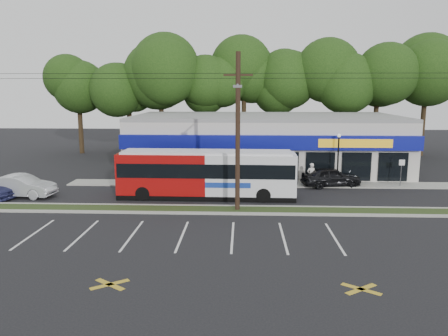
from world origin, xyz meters
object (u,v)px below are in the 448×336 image
object	(u,v)px
metrobus	(207,173)
car_dark	(331,177)
lamp_post	(338,153)
sign_post	(401,168)
pedestrian_b	(279,176)
utility_pole	(235,127)
car_silver	(21,186)
pedestrian_a	(311,175)

from	to	relation	value
metrobus	car_dark	distance (m)	10.53
lamp_post	car_dark	size ratio (longest dim) A/B	0.90
sign_post	pedestrian_b	xyz separation A→B (m)	(-9.69, -0.07, -0.75)
utility_pole	car_silver	distance (m)	16.57
car_silver	pedestrian_b	size ratio (longest dim) A/B	3.05
lamp_post	pedestrian_a	distance (m)	2.76
pedestrian_a	metrobus	bearing A→B (deg)	13.63
pedestrian_a	lamp_post	bearing A→B (deg)	175.28
lamp_post	metrobus	world-z (taller)	lamp_post
car_silver	pedestrian_a	size ratio (longest dim) A/B	2.57
pedestrian_a	pedestrian_b	world-z (taller)	pedestrian_a
car_dark	car_silver	distance (m)	23.63
metrobus	lamp_post	bearing A→B (deg)	23.69
lamp_post	sign_post	distance (m)	5.13
utility_pole	car_silver	xyz separation A→B (m)	(-15.60, 3.19, -4.60)
lamp_post	pedestrian_a	world-z (taller)	lamp_post
sign_post	pedestrian_a	size ratio (longest dim) A/B	1.16
utility_pole	metrobus	xyz separation A→B (m)	(-2.07, 3.57, -3.61)
sign_post	lamp_post	bearing A→B (deg)	177.42
lamp_post	car_silver	world-z (taller)	lamp_post
sign_post	car_silver	bearing A→B (deg)	-171.19
lamp_post	metrobus	bearing A→B (deg)	-157.22
utility_pole	car_dark	distance (m)	11.69
utility_pole	pedestrian_b	distance (m)	9.52
utility_pole	sign_post	world-z (taller)	utility_pole
pedestrian_a	pedestrian_b	xyz separation A→B (m)	(-2.54, 0.00, -0.15)
car_silver	metrobus	bearing A→B (deg)	-81.79
pedestrian_b	metrobus	bearing A→B (deg)	36.76
lamp_post	car_silver	bearing A→B (deg)	-168.85
pedestrian_b	car_dark	bearing A→B (deg)	-179.03
sign_post	car_dark	size ratio (longest dim) A/B	0.47
sign_post	car_dark	distance (m)	5.60
car_dark	sign_post	bearing A→B (deg)	-101.06
sign_post	car_silver	distance (m)	29.12
lamp_post	pedestrian_a	bearing A→B (deg)	-172.05
car_dark	pedestrian_b	distance (m)	4.14
car_silver	pedestrian_a	world-z (taller)	pedestrian_a
car_dark	pedestrian_b	world-z (taller)	pedestrian_b
lamp_post	pedestrian_b	size ratio (longest dim) A/B	2.64
car_silver	pedestrian_b	distance (m)	19.57
sign_post	car_silver	world-z (taller)	sign_post
lamp_post	sign_post	bearing A→B (deg)	-2.58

